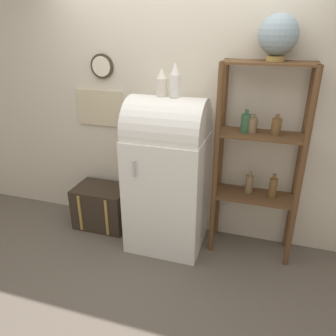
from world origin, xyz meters
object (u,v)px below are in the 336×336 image
Objects in this scene: suitcase_trunk at (102,206)px; vase_center at (175,81)px; vase_left at (162,83)px; globe at (278,35)px; refrigerator at (167,172)px.

suitcase_trunk is 1.98× the size of vase_center.
globe is at bearing 9.29° from vase_left.
refrigerator is 0.97m from suitcase_trunk.
suitcase_trunk is 2.43m from globe.
refrigerator is 0.84m from vase_left.
refrigerator is 0.87m from vase_center.
refrigerator is at bearing -5.55° from suitcase_trunk.
vase_left is 0.81× the size of vase_center.
suitcase_trunk is at bearing -176.94° from globe.
vase_left reaches higher than refrigerator.
vase_left reaches higher than suitcase_trunk.
globe is (1.65, 0.09, 1.79)m from suitcase_trunk.
refrigerator is 1.51m from globe.
suitcase_trunk is (-0.79, 0.08, -0.55)m from refrigerator.
vase_center is (0.07, 0.00, 0.87)m from refrigerator.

